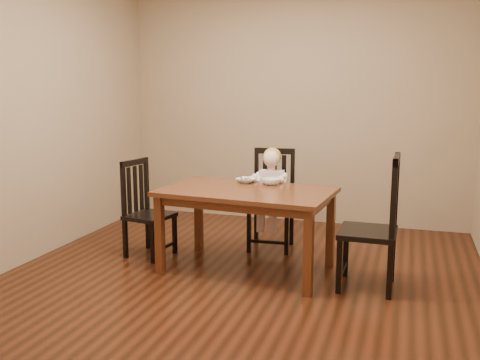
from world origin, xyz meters
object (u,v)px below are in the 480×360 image
(toddler, at_px, (271,188))
(bowl_veg, at_px, (271,182))
(dining_table, at_px, (247,199))
(bowl_peas, at_px, (246,180))
(chair_child, at_px, (272,201))
(chair_left, at_px, (146,210))
(chair_right, at_px, (375,225))

(toddler, relative_size, bowl_veg, 3.00)
(dining_table, relative_size, bowl_peas, 8.67)
(chair_child, bearing_deg, dining_table, 82.42)
(dining_table, xyz_separation_m, chair_left, (-1.04, 0.12, -0.20))
(dining_table, relative_size, chair_left, 1.66)
(chair_child, bearing_deg, chair_right, 137.57)
(dining_table, distance_m, toddler, 0.68)
(bowl_peas, bearing_deg, toddler, 69.17)
(bowl_peas, xyz_separation_m, bowl_veg, (0.24, -0.02, 0.01))
(dining_table, relative_size, chair_child, 1.54)
(dining_table, height_order, chair_left, chair_left)
(chair_child, xyz_separation_m, chair_left, (-1.08, -0.61, -0.03))
(toddler, xyz_separation_m, bowl_veg, (0.10, -0.40, 0.14))
(chair_left, xyz_separation_m, bowl_peas, (0.94, 0.18, 0.31))
(chair_child, height_order, chair_left, chair_child)
(chair_child, bearing_deg, bowl_veg, 98.59)
(chair_left, height_order, chair_right, chair_right)
(chair_left, relative_size, bowl_peas, 5.24)
(chair_child, distance_m, bowl_peas, 0.53)
(dining_table, xyz_separation_m, chair_right, (1.09, -0.10, -0.12))
(dining_table, distance_m, chair_left, 1.07)
(chair_right, relative_size, bowl_veg, 6.09)
(chair_child, height_order, bowl_peas, chair_child)
(chair_left, distance_m, bowl_peas, 1.01)
(dining_table, xyz_separation_m, bowl_peas, (-0.10, 0.30, 0.11))
(chair_child, distance_m, toddler, 0.15)
(toddler, height_order, bowl_veg, toddler)
(chair_left, bearing_deg, chair_right, 94.98)
(toddler, bearing_deg, dining_table, 81.87)
(dining_table, xyz_separation_m, chair_child, (0.04, 0.73, -0.17))
(chair_right, xyz_separation_m, toddler, (-1.05, 0.78, 0.09))
(chair_left, xyz_separation_m, toddler, (1.09, 0.56, 0.17))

